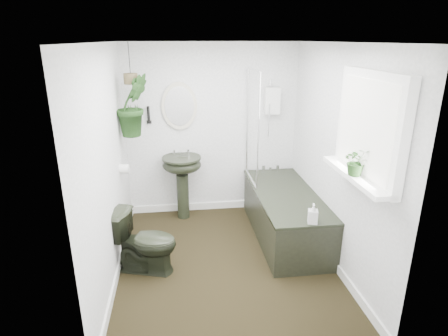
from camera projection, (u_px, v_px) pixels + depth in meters
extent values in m
cube|color=black|center=(226.00, 263.00, 4.12)|extent=(2.30, 2.80, 0.02)
cube|color=white|center=(226.00, 41.00, 3.36)|extent=(2.30, 2.80, 0.02)
cube|color=white|center=(212.00, 131.00, 5.06)|extent=(2.30, 0.02, 2.30)
cube|color=white|center=(255.00, 232.00, 2.42)|extent=(2.30, 0.02, 2.30)
cube|color=white|center=(107.00, 168.00, 3.60)|extent=(0.02, 2.80, 2.30)
cube|color=white|center=(337.00, 159.00, 3.88)|extent=(0.02, 2.80, 2.30)
cube|color=white|center=(226.00, 259.00, 4.10)|extent=(2.30, 2.80, 0.10)
cube|color=white|center=(272.00, 101.00, 4.96)|extent=(0.20, 0.10, 0.35)
ellipsoid|color=beige|center=(179.00, 106.00, 4.85)|extent=(0.46, 0.03, 0.62)
cylinder|color=black|center=(149.00, 115.00, 4.83)|extent=(0.04, 0.04, 0.22)
cylinder|color=white|center=(124.00, 169.00, 4.34)|extent=(0.11, 0.11, 0.11)
cube|color=white|center=(370.00, 127.00, 3.05)|extent=(0.08, 1.00, 0.90)
cube|color=white|center=(356.00, 175.00, 3.18)|extent=(0.18, 1.00, 0.04)
cube|color=white|center=(364.00, 127.00, 3.04)|extent=(0.01, 0.86, 0.76)
imported|color=black|center=(145.00, 241.00, 3.88)|extent=(0.74, 0.55, 0.67)
imported|color=black|center=(357.00, 161.00, 3.09)|extent=(0.25, 0.23, 0.24)
imported|color=black|center=(133.00, 105.00, 4.36)|extent=(0.51, 0.48, 0.73)
imported|color=black|center=(313.00, 214.00, 3.72)|extent=(0.12, 0.12, 0.21)
cylinder|color=brown|center=(131.00, 79.00, 4.26)|extent=(0.16, 0.16, 0.12)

